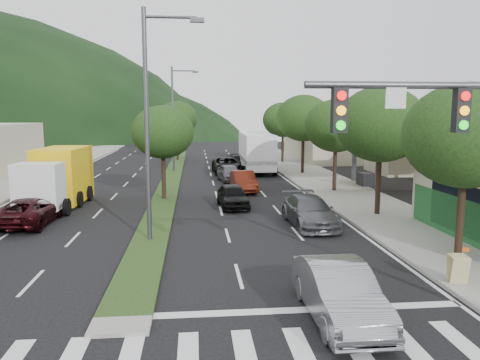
{
  "coord_description": "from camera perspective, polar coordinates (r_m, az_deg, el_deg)",
  "views": [
    {
      "loc": [
        2.02,
        -12.4,
        5.64
      ],
      "look_at": [
        4.36,
        11.64,
        2.18
      ],
      "focal_mm": 35.0,
      "sensor_mm": 36.0,
      "label": 1
    }
  ],
  "objects": [
    {
      "name": "car_queue_d",
      "position": [
        43.82,
        -1.59,
        1.76
      ],
      "size": [
        2.75,
        5.59,
        1.53
      ],
      "primitive_type": "imported",
      "rotation": [
        0.0,
        0.0,
        0.04
      ],
      "color": "black",
      "rests_on": "ground"
    },
    {
      "name": "car_queue_f",
      "position": [
        48.91,
        -0.24,
        2.27
      ],
      "size": [
        2.27,
        4.5,
        1.25
      ],
      "primitive_type": "imported",
      "rotation": [
        0.0,
        0.0,
        0.12
      ],
      "color": "black",
      "rests_on": "ground"
    },
    {
      "name": "streetlight_near",
      "position": [
        20.48,
        -10.75,
        7.85
      ],
      "size": [
        2.6,
        0.25,
        10.0
      ],
      "color": "#47494C",
      "rests_on": "ground"
    },
    {
      "name": "tree_r_b",
      "position": [
        26.37,
        16.78,
        6.5
      ],
      "size": [
        4.8,
        4.8,
        6.94
      ],
      "color": "black",
      "rests_on": "sidewalk_right"
    },
    {
      "name": "sedan_silver",
      "position": [
        13.46,
        11.97,
        -13.22
      ],
      "size": [
        1.69,
        4.72,
        1.55
      ],
      "primitive_type": "imported",
      "rotation": [
        0.0,
        0.0,
        0.01
      ],
      "color": "#94969B",
      "rests_on": "ground"
    },
    {
      "name": "a_frame_sign",
      "position": [
        16.99,
        25.05,
        -9.53
      ],
      "size": [
        0.65,
        0.71,
        1.25
      ],
      "rotation": [
        0.0,
        0.0,
        -0.16
      ],
      "color": "tan",
      "rests_on": "sidewalk_right"
    },
    {
      "name": "tree_med_near",
      "position": [
        30.49,
        -9.41,
        5.77
      ],
      "size": [
        4.0,
        4.0,
        6.02
      ],
      "color": "black",
      "rests_on": "median"
    },
    {
      "name": "median",
      "position": [
        40.84,
        -8.35,
        0.21
      ],
      "size": [
        1.6,
        56.0,
        0.12
      ],
      "primitive_type": "cube",
      "color": "#1F3312",
      "rests_on": "ground"
    },
    {
      "name": "sidewalk_left",
      "position": [
        40.69,
        -27.17,
        -0.61
      ],
      "size": [
        6.0,
        90.0,
        0.15
      ],
      "primitive_type": "cube",
      "color": "gray",
      "rests_on": "ground"
    },
    {
      "name": "box_truck",
      "position": [
        30.35,
        -21.23,
        0.07
      ],
      "size": [
        3.1,
        7.27,
        3.52
      ],
      "rotation": [
        0.0,
        0.0,
        3.09
      ],
      "color": "white",
      "rests_on": "ground"
    },
    {
      "name": "car_queue_e",
      "position": [
        38.87,
        -1.28,
        0.85
      ],
      "size": [
        2.21,
        4.31,
        1.4
      ],
      "primitive_type": "imported",
      "rotation": [
        0.0,
        0.0,
        0.14
      ],
      "color": "#57565C",
      "rests_on": "ground"
    },
    {
      "name": "tree_r_d",
      "position": [
        43.56,
        7.74,
        7.48
      ],
      "size": [
        5.0,
        5.0,
        7.17
      ],
      "color": "black",
      "rests_on": "sidewalk_right"
    },
    {
      "name": "car_queue_b",
      "position": [
        23.87,
        8.47,
        -3.78
      ],
      "size": [
        2.24,
        5.17,
        1.48
      ],
      "primitive_type": "imported",
      "rotation": [
        0.0,
        0.0,
        0.03
      ],
      "color": "#54555A",
      "rests_on": "ground"
    },
    {
      "name": "tree_r_c",
      "position": [
        33.92,
        11.62,
        6.48
      ],
      "size": [
        4.4,
        4.4,
        6.48
      ],
      "color": "black",
      "rests_on": "sidewalk_right"
    },
    {
      "name": "streetlight_mid",
      "position": [
        45.44,
        -7.94,
        8.01
      ],
      "size": [
        2.6,
        0.25,
        10.0
      ],
      "color": "#47494C",
      "rests_on": "ground"
    },
    {
      "name": "gas_canopy",
      "position": [
        38.38,
        20.82,
        6.14
      ],
      "size": [
        12.2,
        8.2,
        5.25
      ],
      "color": "silver",
      "rests_on": "ground"
    },
    {
      "name": "traffic_signal",
      "position": [
        12.97,
        27.21,
        2.85
      ],
      "size": [
        6.12,
        0.4,
        7.0
      ],
      "color": "#47494C",
      "rests_on": "ground"
    },
    {
      "name": "car_queue_a",
      "position": [
        28.17,
        -0.89,
        -1.95
      ],
      "size": [
        1.92,
        4.21,
        1.4
      ],
      "primitive_type": "imported",
      "rotation": [
        0.0,
        0.0,
        0.07
      ],
      "color": "black",
      "rests_on": "ground"
    },
    {
      "name": "sidewalk_right",
      "position": [
        39.24,
        9.98,
        -0.12
      ],
      "size": [
        5.0,
        90.0,
        0.15
      ],
      "primitive_type": "cube",
      "color": "gray",
      "rests_on": "ground"
    },
    {
      "name": "tree_med_far",
      "position": [
        56.44,
        -7.69,
        7.44
      ],
      "size": [
        4.8,
        4.8,
        6.94
      ],
      "color": "black",
      "rests_on": "median"
    },
    {
      "name": "tree_r_e",
      "position": [
        53.35,
        5.25,
        7.32
      ],
      "size": [
        4.6,
        4.6,
        6.71
      ],
      "color": "black",
      "rests_on": "sidewalk_right"
    },
    {
      "name": "crosswalk",
      "position": [
        12.0,
        -15.54,
        -20.17
      ],
      "size": [
        19.0,
        2.2,
        0.01
      ],
      "primitive_type": "cube",
      "color": "silver",
      "rests_on": "ground"
    },
    {
      "name": "ground",
      "position": [
        13.77,
        -14.07,
        -16.28
      ],
      "size": [
        160.0,
        160.0,
        0.0
      ],
      "primitive_type": "plane",
      "color": "black",
      "rests_on": "ground"
    },
    {
      "name": "bldg_right_far",
      "position": [
        59.13,
        11.68,
        5.04
      ],
      "size": [
        10.0,
        16.0,
        5.2
      ],
      "primitive_type": "cube",
      "color": "beige",
      "rests_on": "ground"
    },
    {
      "name": "tree_r_a",
      "position": [
        19.22,
        25.82,
        4.9
      ],
      "size": [
        4.6,
        4.6,
        6.63
      ],
      "color": "black",
      "rests_on": "sidewalk_right"
    },
    {
      "name": "motorhome",
      "position": [
        45.56,
        1.97,
        3.53
      ],
      "size": [
        3.23,
        9.69,
        3.69
      ],
      "rotation": [
        0.0,
        0.0,
        -0.02
      ],
      "color": "white",
      "rests_on": "ground"
    },
    {
      "name": "car_queue_c",
      "position": [
        33.98,
        0.42,
        -0.15
      ],
      "size": [
        1.71,
        4.49,
        1.46
      ],
      "primitive_type": "imported",
      "rotation": [
        0.0,
        0.0,
        0.04
      ],
      "color": "#50190D",
      "rests_on": "ground"
    },
    {
      "name": "suv_maroon",
      "position": [
        26.12,
        -24.26,
        -3.49
      ],
      "size": [
        2.45,
        5.08,
        1.39
      ],
      "primitive_type": "imported",
      "rotation": [
        0.0,
        0.0,
        3.11
      ],
      "color": "black",
      "rests_on": "ground"
    }
  ]
}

